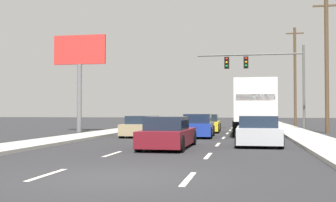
{
  "coord_description": "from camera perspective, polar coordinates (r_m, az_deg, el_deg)",
  "views": [
    {
      "loc": [
        2.99,
        -9.29,
        1.51
      ],
      "look_at": [
        -0.93,
        11.76,
        2.05
      ],
      "focal_mm": 45.02,
      "sensor_mm": 36.0,
      "label": 1
    }
  ],
  "objects": [
    {
      "name": "ground_plane",
      "position": [
        34.45,
        5.57,
        -3.94
      ],
      "size": [
        140.0,
        140.0,
        0.0
      ],
      "primitive_type": "plane",
      "color": "#2B2B2D"
    },
    {
      "name": "sidewalk_right",
      "position": [
        29.52,
        17.14,
        -4.17
      ],
      "size": [
        2.22,
        80.0,
        0.14
      ],
      "primitive_type": "cube",
      "color": "#B2AFA8",
      "rests_on": "ground_plane"
    },
    {
      "name": "sidewalk_left",
      "position": [
        30.78,
        -7.17,
        -4.11
      ],
      "size": [
        2.22,
        80.0,
        0.14
      ],
      "primitive_type": "cube",
      "color": "#B2AFA8",
      "rests_on": "ground_plane"
    },
    {
      "name": "lane_markings",
      "position": [
        29.58,
        4.75,
        -4.35
      ],
      "size": [
        3.54,
        52.0,
        0.01
      ],
      "color": "silver",
      "rests_on": "ground_plane"
    },
    {
      "name": "car_black",
      "position": [
        32.18,
        -0.57,
        -3.19
      ],
      "size": [
        2.01,
        4.24,
        1.15
      ],
      "color": "black",
      "rests_on": "ground_plane"
    },
    {
      "name": "car_tan",
      "position": [
        25.35,
        -3.48,
        -3.53
      ],
      "size": [
        2.01,
        4.04,
        1.25
      ],
      "color": "tan",
      "rests_on": "ground_plane"
    },
    {
      "name": "car_yellow",
      "position": [
        31.05,
        5.34,
        -3.1
      ],
      "size": [
        1.96,
        4.61,
        1.31
      ],
      "color": "yellow",
      "rests_on": "ground_plane"
    },
    {
      "name": "car_blue",
      "position": [
        24.91,
        4.09,
        -3.47
      ],
      "size": [
        1.92,
        4.25,
        1.37
      ],
      "color": "#1E389E",
      "rests_on": "ground_plane"
    },
    {
      "name": "car_maroon",
      "position": [
        17.4,
        0.01,
        -4.48
      ],
      "size": [
        1.85,
        4.68,
        1.31
      ],
      "color": "maroon",
      "rests_on": "ground_plane"
    },
    {
      "name": "box_truck",
      "position": [
        27.1,
        11.5,
        -0.45
      ],
      "size": [
        2.62,
        7.82,
        3.38
      ],
      "color": "white",
      "rests_on": "ground_plane"
    },
    {
      "name": "car_silver",
      "position": [
        19.28,
        12.1,
        -4.13
      ],
      "size": [
        1.97,
        4.19,
        1.32
      ],
      "color": "#B7BABF",
      "rests_on": "ground_plane"
    },
    {
      "name": "traffic_signal_mast",
      "position": [
        35.96,
        12.19,
        4.32
      ],
      "size": [
        8.81,
        0.69,
        6.96
      ],
      "color": "#595B56",
      "rests_on": "ground_plane"
    },
    {
      "name": "utility_pole_mid",
      "position": [
        31.58,
        20.69,
        4.85
      ],
      "size": [
        1.8,
        0.28,
        9.55
      ],
      "color": "brown",
      "rests_on": "ground_plane"
    },
    {
      "name": "utility_pole_far",
      "position": [
        45.78,
        16.82,
        3.35
      ],
      "size": [
        1.8,
        0.28,
        10.27
      ],
      "color": "brown",
      "rests_on": "ground_plane"
    },
    {
      "name": "roadside_billboard",
      "position": [
        32.01,
        -11.88,
        5.07
      ],
      "size": [
        3.99,
        0.36,
        7.18
      ],
      "color": "slate",
      "rests_on": "ground_plane"
    }
  ]
}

